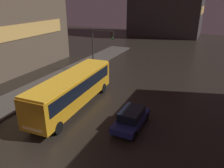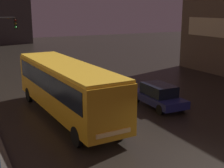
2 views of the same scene
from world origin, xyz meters
The scene contains 3 objects.
ground_plane centered at (0.00, 0.00, 0.00)m, with size 120.00×120.00×0.00m, color black.
bus_near centered at (-2.91, 7.97, 1.99)m, with size 3.08×11.29×3.22m.
car_taxi centered at (3.13, 7.11, 0.77)m, with size 1.93×4.31×1.51m.
Camera 2 is at (-8.56, -9.13, 6.38)m, focal length 50.00 mm.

